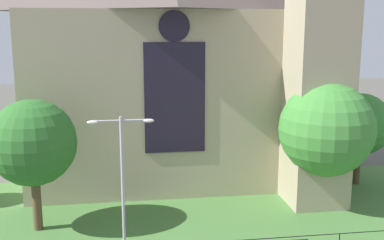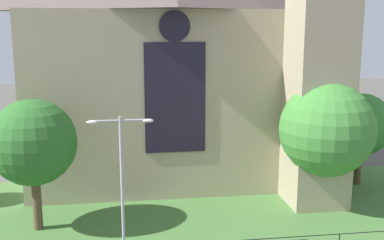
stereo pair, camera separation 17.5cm
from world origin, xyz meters
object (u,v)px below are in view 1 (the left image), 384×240
Objects in this scene: church_building at (177,58)px; tree_right_far at (360,124)px; tree_left_near at (33,143)px; tree_right_near at (326,129)px; streetlamp_near at (122,174)px.

church_building is 3.45× the size of tree_right_far.
tree_left_near is (-10.06, -9.40, -4.58)m from church_building.
tree_right_far is at bearing 43.27° from tree_right_near.
church_building is 13.58m from tree_right_near.
church_building reaches higher than streetlamp_near.
tree_left_near is 7.97m from streetlamp_near.
tree_left_near is (-24.53, -5.47, 0.68)m from tree_right_far.
tree_left_near is at bearing -177.92° from tree_right_near.
tree_right_far is (14.47, -3.94, -5.26)m from church_building.
streetlamp_near is (-4.59, -15.18, -5.00)m from church_building.
tree_right_near is at bearing 24.84° from streetlamp_near.
tree_right_far is 6.98m from tree_right_near.
tree_left_near is 1.02× the size of streetlamp_near.
tree_right_near is at bearing -136.73° from tree_right_far.
streetlamp_near is (5.47, -5.77, -0.42)m from tree_left_near.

